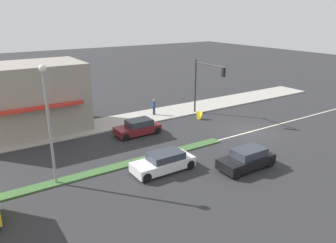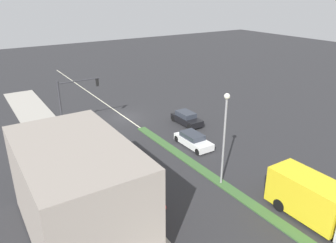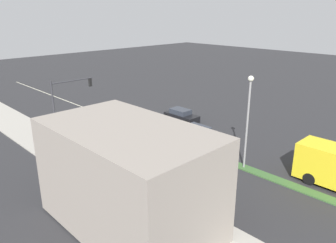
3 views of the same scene
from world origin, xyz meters
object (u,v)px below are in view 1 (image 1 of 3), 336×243
at_px(pedestrian, 154,106).
at_px(warning_aframe_sign, 199,115).
at_px(traffic_signal_main, 204,79).
at_px(suv_black, 247,159).
at_px(sedan_maroon, 138,127).
at_px(street_lamp, 48,111).
at_px(van_white, 164,162).

height_order(pedestrian, warning_aframe_sign, pedestrian).
xyz_separation_m(traffic_signal_main, warning_aframe_sign, (-0.69, 1.05, -3.47)).
bearing_deg(suv_black, traffic_signal_main, -24.89).
distance_m(traffic_signal_main, sedan_maroon, 8.97).
bearing_deg(street_lamp, traffic_signal_main, -69.94).
bearing_deg(warning_aframe_sign, van_white, 129.99).
height_order(warning_aframe_sign, sedan_maroon, sedan_maroon).
relative_size(sedan_maroon, suv_black, 0.96).
bearing_deg(warning_aframe_sign, traffic_signal_main, -56.81).
bearing_deg(street_lamp, sedan_maroon, -59.53).
xyz_separation_m(pedestrian, sedan_maroon, (-4.00, 4.04, -0.36)).
bearing_deg(traffic_signal_main, sedan_maroon, 97.74).
xyz_separation_m(street_lamp, suv_black, (-5.00, -11.61, -4.10)).
bearing_deg(traffic_signal_main, van_white, 129.34).
height_order(street_lamp, pedestrian, street_lamp).
xyz_separation_m(pedestrian, van_white, (-11.20, 5.92, -0.36)).
bearing_deg(pedestrian, van_white, 152.14).
relative_size(traffic_signal_main, warning_aframe_sign, 6.69).
height_order(traffic_signal_main, street_lamp, street_lamp).
xyz_separation_m(traffic_signal_main, suv_black, (-11.12, 5.16, -3.22)).
xyz_separation_m(pedestrian, suv_black, (-14.00, 0.93, -0.31)).
distance_m(van_white, suv_black, 5.72).
distance_m(warning_aframe_sign, van_white, 11.88).
bearing_deg(pedestrian, suv_black, 176.21).
xyz_separation_m(warning_aframe_sign, van_white, (-7.64, 9.10, 0.20)).
xyz_separation_m(traffic_signal_main, sedan_maroon, (-1.12, 8.28, -3.27)).
bearing_deg(suv_black, street_lamp, 66.71).
relative_size(traffic_signal_main, suv_black, 1.37).
relative_size(warning_aframe_sign, sedan_maroon, 0.21).
height_order(street_lamp, warning_aframe_sign, street_lamp).
distance_m(traffic_signal_main, warning_aframe_sign, 3.69).
relative_size(pedestrian, van_white, 0.39).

